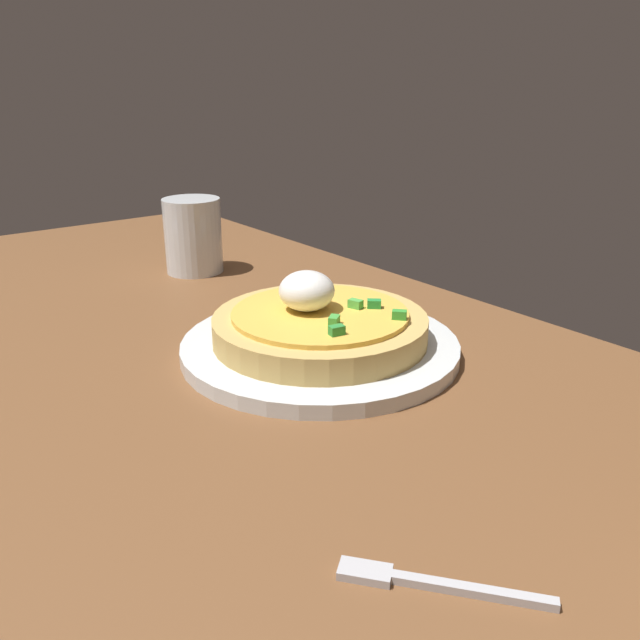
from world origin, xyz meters
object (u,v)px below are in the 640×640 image
Objects in this scene: cup_near at (193,240)px; fork at (424,582)px; plate at (320,347)px; pizza at (319,323)px.

cup_near reaches higher than fork.
plate is 2.80× the size of fork.
cup_near is 1.05× the size of fork.
plate reaches higher than fork.
cup_near reaches higher than pizza.
plate is 32.39cm from cup_near.
plate is 30.43cm from fork.
plate is 2.34cm from pizza.
plate is at bearing -145.32° from pizza.
pizza is at bearing -66.05° from fork.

